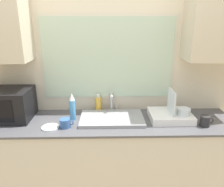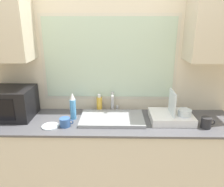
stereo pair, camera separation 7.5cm
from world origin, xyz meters
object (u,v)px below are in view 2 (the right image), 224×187
faucet (113,101)px  mug_near_sink (65,122)px  dish_rack (172,116)px  soap_bottle (99,104)px  microwave (12,103)px  spray_bottle (73,106)px

faucet → mug_near_sink: (-0.42, -0.34, -0.08)m
dish_rack → soap_bottle: size_ratio=2.07×
faucet → microwave: (-0.97, -0.15, 0.03)m
spray_bottle → faucet: bearing=25.6°
dish_rack → soap_bottle: bearing=163.5°
faucet → spray_bottle: 0.42m
microwave → mug_near_sink: bearing=-19.8°
microwave → faucet: bearing=8.5°
microwave → dish_rack: bearing=-2.2°
soap_bottle → faucet: bearing=-1.1°
faucet → dish_rack: bearing=-20.1°
mug_near_sink → spray_bottle: bearing=74.9°
microwave → dish_rack: (1.53, -0.06, -0.10)m
faucet → spray_bottle: size_ratio=0.79×
mug_near_sink → soap_bottle: bearing=50.9°
faucet → mug_near_sink: size_ratio=1.66×
dish_rack → mug_near_sink: bearing=-172.0°
dish_rack → mug_near_sink: size_ratio=3.12×
spray_bottle → soap_bottle: size_ratio=1.40×
soap_bottle → spray_bottle: bearing=-142.3°
dish_rack → spray_bottle: 0.94m
spray_bottle → soap_bottle: bearing=37.7°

